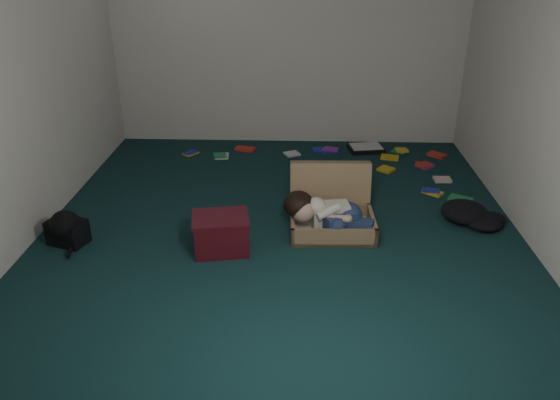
{
  "coord_description": "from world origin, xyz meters",
  "views": [
    {
      "loc": [
        0.15,
        -4.04,
        2.22
      ],
      "look_at": [
        0.0,
        -0.15,
        0.35
      ],
      "focal_mm": 35.0,
      "sensor_mm": 36.0,
      "label": 1
    }
  ],
  "objects": [
    {
      "name": "maroon_bin",
      "position": [
        -0.45,
        -0.35,
        0.15
      ],
      "size": [
        0.48,
        0.41,
        0.3
      ],
      "rotation": [
        0.0,
        0.0,
        0.17
      ],
      "color": "#430D15",
      "rests_on": "floor"
    },
    {
      "name": "wall_front",
      "position": [
        0.0,
        -2.25,
        1.3
      ],
      "size": [
        4.5,
        0.0,
        4.5
      ],
      "primitive_type": "plane",
      "rotation": [
        -1.57,
        0.0,
        0.0
      ],
      "color": "white",
      "rests_on": "ground"
    },
    {
      "name": "paper_tray",
      "position": [
        0.92,
        1.95,
        0.03
      ],
      "size": [
        0.43,
        0.35,
        0.05
      ],
      "rotation": [
        0.0,
        0.0,
        0.17
      ],
      "color": "black",
      "rests_on": "floor"
    },
    {
      "name": "floor",
      "position": [
        0.0,
        0.0,
        0.0
      ],
      "size": [
        4.5,
        4.5,
        0.0
      ],
      "primitive_type": "plane",
      "color": "#102D2F",
      "rests_on": "ground"
    },
    {
      "name": "clothing_pile",
      "position": [
        1.7,
        0.17,
        0.07
      ],
      "size": [
        0.48,
        0.4,
        0.15
      ],
      "primitive_type": null,
      "rotation": [
        0.0,
        0.0,
        -0.06
      ],
      "color": "black",
      "rests_on": "floor"
    },
    {
      "name": "wall_back",
      "position": [
        0.0,
        2.25,
        1.3
      ],
      "size": [
        4.5,
        0.0,
        4.5
      ],
      "primitive_type": "plane",
      "rotation": [
        1.57,
        0.0,
        0.0
      ],
      "color": "white",
      "rests_on": "ground"
    },
    {
      "name": "suitcase",
      "position": [
        0.42,
        0.1,
        0.15
      ],
      "size": [
        0.71,
        0.7,
        0.51
      ],
      "rotation": [
        0.0,
        0.0,
        0.03
      ],
      "color": "#8D714D",
      "rests_on": "floor"
    },
    {
      "name": "wall_right",
      "position": [
        2.0,
        0.0,
        1.3
      ],
      "size": [
        0.0,
        4.5,
        4.5
      ],
      "primitive_type": "plane",
      "rotation": [
        1.57,
        0.0,
        -1.57
      ],
      "color": "white",
      "rests_on": "ground"
    },
    {
      "name": "book_scatter",
      "position": [
        0.72,
        1.55,
        0.01
      ],
      "size": [
        3.0,
        1.52,
        0.02
      ],
      "color": "gold",
      "rests_on": "floor"
    },
    {
      "name": "person",
      "position": [
        0.38,
        -0.07,
        0.19
      ],
      "size": [
        0.75,
        0.35,
        0.32
      ],
      "rotation": [
        0.0,
        0.0,
        0.03
      ],
      "color": "silver",
      "rests_on": "suitcase"
    },
    {
      "name": "backpack",
      "position": [
        -1.7,
        -0.29,
        0.11
      ],
      "size": [
        0.44,
        0.39,
        0.22
      ],
      "primitive_type": null,
      "rotation": [
        0.0,
        0.0,
        -0.33
      ],
      "color": "black",
      "rests_on": "floor"
    },
    {
      "name": "wall_left",
      "position": [
        -2.0,
        0.0,
        1.3
      ],
      "size": [
        0.0,
        4.5,
        4.5
      ],
      "primitive_type": "plane",
      "rotation": [
        1.57,
        0.0,
        1.57
      ],
      "color": "white",
      "rests_on": "ground"
    }
  ]
}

